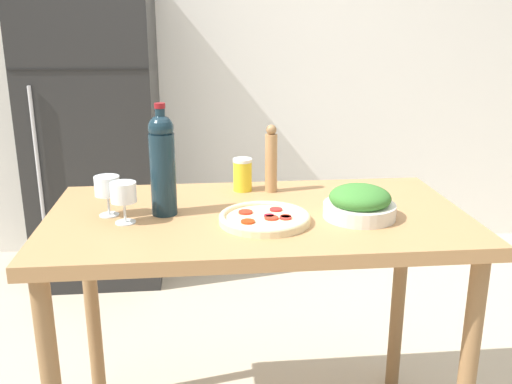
% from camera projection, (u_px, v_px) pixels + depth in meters
% --- Properties ---
extents(wall_back, '(6.40, 0.08, 2.60)m').
position_uv_depth(wall_back, '(226.00, 55.00, 3.69)').
color(wall_back, silver).
rests_on(wall_back, ground_plane).
extents(refrigerator, '(0.72, 0.70, 1.78)m').
position_uv_depth(refrigerator, '(96.00, 132.00, 3.37)').
color(refrigerator, black).
rests_on(refrigerator, ground_plane).
extents(prep_counter, '(1.37, 0.74, 0.92)m').
position_uv_depth(prep_counter, '(257.00, 244.00, 1.90)').
color(prep_counter, '#A87A4C').
rests_on(prep_counter, ground_plane).
extents(wine_bottle, '(0.08, 0.08, 0.36)m').
position_uv_depth(wine_bottle, '(162.00, 163.00, 1.81)').
color(wine_bottle, '#142833').
rests_on(wine_bottle, prep_counter).
extents(wine_glass_near, '(0.08, 0.08, 0.13)m').
position_uv_depth(wine_glass_near, '(124.00, 195.00, 1.75)').
color(wine_glass_near, silver).
rests_on(wine_glass_near, prep_counter).
extents(wine_glass_far, '(0.08, 0.08, 0.13)m').
position_uv_depth(wine_glass_far, '(107.00, 188.00, 1.82)').
color(wine_glass_far, silver).
rests_on(wine_glass_far, prep_counter).
extents(pepper_mill, '(0.04, 0.04, 0.25)m').
position_uv_depth(pepper_mill, '(271.00, 160.00, 2.07)').
color(pepper_mill, '#AD7F51').
rests_on(pepper_mill, prep_counter).
extents(salad_bowl, '(0.23, 0.23, 0.11)m').
position_uv_depth(salad_bowl, '(360.00, 203.00, 1.81)').
color(salad_bowl, silver).
rests_on(salad_bowl, prep_counter).
extents(homemade_pizza, '(0.29, 0.29, 0.03)m').
position_uv_depth(homemade_pizza, '(265.00, 218.00, 1.78)').
color(homemade_pizza, beige).
rests_on(homemade_pizza, prep_counter).
extents(salt_canister, '(0.07, 0.07, 0.12)m').
position_uv_depth(salt_canister, '(243.00, 175.00, 2.10)').
color(salt_canister, yellow).
rests_on(salt_canister, prep_counter).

